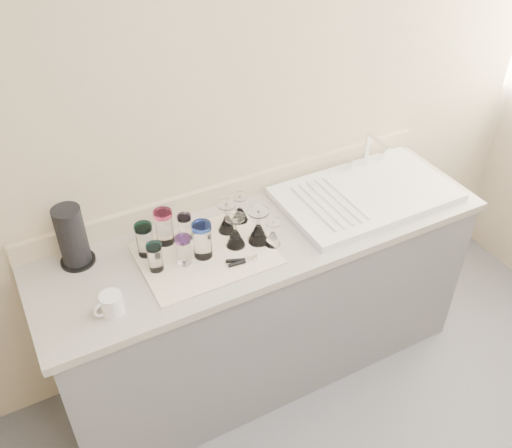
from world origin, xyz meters
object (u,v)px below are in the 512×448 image
sink_unit (366,193)px  goblet_front_left (235,236)px  tumbler_lavender (202,240)px  can_opener (242,261)px  tumbler_teal (145,239)px  goblet_back_right (240,212)px  paper_towel_roll (72,237)px  goblet_front_right (258,231)px  white_mug (111,304)px  goblet_back_left (227,221)px  tumbler_blue (184,250)px  goblet_extra (273,236)px  tumbler_cyan (164,227)px  tumbler_magenta (155,257)px  tumbler_purple (185,227)px

sink_unit → goblet_front_left: bearing=-177.2°
tumbler_lavender → can_opener: (0.12, -0.12, -0.07)m
tumbler_teal → can_opener: size_ratio=1.17×
goblet_back_right → paper_towel_roll: (-0.72, 0.07, 0.08)m
goblet_back_right → can_opener: 0.29m
goblet_front_right → white_mug: bearing=-171.1°
tumbler_teal → paper_towel_roll: 0.29m
goblet_front_left → paper_towel_roll: paper_towel_roll is taller
goblet_back_left → goblet_back_right: size_ratio=1.09×
goblet_front_left → goblet_front_right: 0.10m
tumbler_teal → goblet_back_right: bearing=2.7°
tumbler_blue → goblet_extra: size_ratio=1.07×
goblet_back_left → goblet_front_right: goblet_front_right is taller
goblet_back_left → paper_towel_roll: size_ratio=0.53×
tumbler_teal → goblet_front_left: bearing=-19.3°
goblet_front_left → goblet_front_right: (0.10, -0.02, 0.00)m
sink_unit → tumbler_cyan: sink_unit is taller
tumbler_magenta → goblet_front_right: bearing=-4.8°
tumbler_cyan → tumbler_lavender: size_ratio=0.98×
sink_unit → paper_towel_roll: 1.35m
can_opener → goblet_extra: bearing=14.6°
sink_unit → white_mug: bearing=-172.8°
tumbler_blue → goblet_front_right: 0.33m
sink_unit → goblet_front_left: 0.71m
goblet_front_right → goblet_extra: bearing=-46.5°
sink_unit → goblet_extra: size_ratio=6.75×
goblet_front_left → tumbler_teal: bearing=160.7°
goblet_back_right → can_opener: goblet_back_right is taller
goblet_back_left → can_opener: bearing=-99.9°
tumbler_purple → goblet_extra: bearing=-33.7°
tumbler_teal → tumbler_cyan: tumbler_cyan is taller
goblet_back_right → can_opener: size_ratio=1.04×
goblet_front_right → goblet_back_right: bearing=91.1°
tumbler_cyan → goblet_front_right: bearing=-27.2°
tumbler_lavender → paper_towel_roll: (-0.47, 0.21, 0.04)m
tumbler_teal → tumbler_blue: tumbler_teal is taller
tumbler_magenta → can_opener: bearing=-21.7°
tumbler_purple → goblet_back_right: 0.27m
tumbler_teal → goblet_back_right: 0.45m
white_mug → goblet_back_left: bearing=21.7°
white_mug → tumbler_cyan: bearing=41.7°
tumbler_blue → tumbler_purple: bearing=66.5°
tumbler_teal → can_opener: (0.33, -0.24, -0.07)m
tumbler_purple → tumbler_cyan: bearing=166.9°
white_mug → goblet_back_right: bearing=22.1°
goblet_back_left → white_mug: size_ratio=1.13×
tumbler_purple → tumbler_blue: (-0.06, -0.14, 0.00)m
tumbler_teal → tumbler_purple: tumbler_teal is taller
tumbler_magenta → goblet_back_right: (0.45, 0.13, -0.02)m
tumbler_teal → tumbler_lavender: bearing=-30.4°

